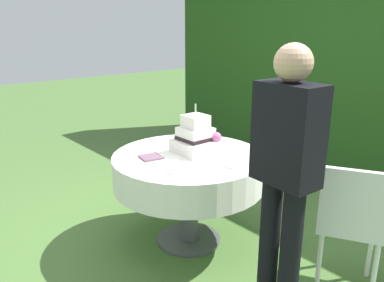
{
  "coord_description": "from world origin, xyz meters",
  "views": [
    {
      "loc": [
        2.1,
        -1.79,
        1.68
      ],
      "look_at": [
        -0.01,
        0.04,
        0.83
      ],
      "focal_mm": 35.77,
      "sensor_mm": 36.0,
      "label": 1
    }
  ],
  "objects_px": {
    "cake_table": "(189,171)",
    "standing_person": "(285,169)",
    "serving_plate_near": "(233,166)",
    "garden_chair": "(352,218)",
    "serving_plate_far": "(176,171)",
    "wedding_cake": "(196,138)",
    "napkin_stack": "(151,157)"
  },
  "relations": [
    {
      "from": "cake_table",
      "to": "standing_person",
      "type": "distance_m",
      "value": 1.02
    },
    {
      "from": "serving_plate_near",
      "to": "garden_chair",
      "type": "relative_size",
      "value": 0.12
    },
    {
      "from": "serving_plate_far",
      "to": "standing_person",
      "type": "height_order",
      "value": "standing_person"
    },
    {
      "from": "cake_table",
      "to": "serving_plate_far",
      "type": "bearing_deg",
      "value": -54.01
    },
    {
      "from": "serving_plate_far",
      "to": "standing_person",
      "type": "distance_m",
      "value": 0.79
    },
    {
      "from": "wedding_cake",
      "to": "napkin_stack",
      "type": "distance_m",
      "value": 0.38
    },
    {
      "from": "cake_table",
      "to": "serving_plate_far",
      "type": "height_order",
      "value": "serving_plate_far"
    },
    {
      "from": "standing_person",
      "to": "cake_table",
      "type": "bearing_deg",
      "value": 172.72
    },
    {
      "from": "napkin_stack",
      "to": "garden_chair",
      "type": "xyz_separation_m",
      "value": [
        1.28,
        0.61,
        -0.2
      ]
    },
    {
      "from": "wedding_cake",
      "to": "garden_chair",
      "type": "xyz_separation_m",
      "value": [
        1.16,
        0.26,
        -0.31
      ]
    },
    {
      "from": "cake_table",
      "to": "napkin_stack",
      "type": "xyz_separation_m",
      "value": [
        -0.13,
        -0.26,
        0.14
      ]
    },
    {
      "from": "cake_table",
      "to": "wedding_cake",
      "type": "height_order",
      "value": "wedding_cake"
    },
    {
      "from": "napkin_stack",
      "to": "garden_chair",
      "type": "relative_size",
      "value": 0.17
    },
    {
      "from": "cake_table",
      "to": "serving_plate_far",
      "type": "relative_size",
      "value": 9.19
    },
    {
      "from": "garden_chair",
      "to": "napkin_stack",
      "type": "bearing_deg",
      "value": -154.51
    },
    {
      "from": "serving_plate_far",
      "to": "napkin_stack",
      "type": "relative_size",
      "value": 0.84
    },
    {
      "from": "cake_table",
      "to": "napkin_stack",
      "type": "relative_size",
      "value": 7.76
    },
    {
      "from": "wedding_cake",
      "to": "garden_chair",
      "type": "distance_m",
      "value": 1.23
    },
    {
      "from": "wedding_cake",
      "to": "standing_person",
      "type": "relative_size",
      "value": 0.24
    },
    {
      "from": "napkin_stack",
      "to": "garden_chair",
      "type": "distance_m",
      "value": 1.43
    },
    {
      "from": "wedding_cake",
      "to": "serving_plate_near",
      "type": "height_order",
      "value": "wedding_cake"
    },
    {
      "from": "serving_plate_near",
      "to": "napkin_stack",
      "type": "bearing_deg",
      "value": -148.29
    },
    {
      "from": "cake_table",
      "to": "serving_plate_near",
      "type": "bearing_deg",
      "value": 9.71
    },
    {
      "from": "serving_plate_far",
      "to": "garden_chair",
      "type": "bearing_deg",
      "value": 34.57
    },
    {
      "from": "wedding_cake",
      "to": "napkin_stack",
      "type": "relative_size",
      "value": 2.55
    },
    {
      "from": "serving_plate_near",
      "to": "napkin_stack",
      "type": "xyz_separation_m",
      "value": [
        -0.53,
        -0.33,
        0.0
      ]
    },
    {
      "from": "cake_table",
      "to": "serving_plate_far",
      "type": "xyz_separation_m",
      "value": [
        0.21,
        -0.29,
        0.14
      ]
    },
    {
      "from": "serving_plate_near",
      "to": "wedding_cake",
      "type": "bearing_deg",
      "value": 176.6
    },
    {
      "from": "serving_plate_near",
      "to": "garden_chair",
      "type": "distance_m",
      "value": 0.83
    },
    {
      "from": "serving_plate_far",
      "to": "garden_chair",
      "type": "relative_size",
      "value": 0.14
    },
    {
      "from": "serving_plate_near",
      "to": "garden_chair",
      "type": "xyz_separation_m",
      "value": [
        0.75,
        0.28,
        -0.2
      ]
    },
    {
      "from": "napkin_stack",
      "to": "standing_person",
      "type": "distance_m",
      "value": 1.12
    }
  ]
}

